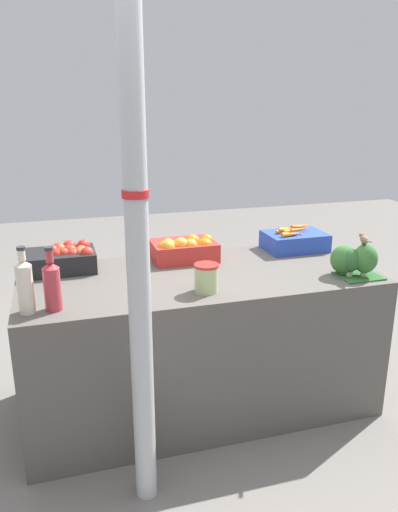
# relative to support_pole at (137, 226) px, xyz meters

# --- Properties ---
(ground_plane) EXTENTS (10.00, 10.00, 0.00)m
(ground_plane) POSITION_rel_support_pole_xyz_m (0.43, 0.62, -1.23)
(ground_plane) COLOR slate
(market_table) EXTENTS (1.88, 0.84, 0.79)m
(market_table) POSITION_rel_support_pole_xyz_m (0.43, 0.62, -0.84)
(market_table) COLOR #56514C
(market_table) RESTS_ON ground_plane
(support_pole) EXTENTS (0.10, 0.10, 2.45)m
(support_pole) POSITION_rel_support_pole_xyz_m (0.00, 0.00, 0.00)
(support_pole) COLOR #B7BABF
(support_pole) RESTS_ON ground_plane
(apple_crate) EXTENTS (0.37, 0.26, 0.15)m
(apple_crate) POSITION_rel_support_pole_xyz_m (-0.26, 0.89, -0.37)
(apple_crate) COLOR black
(apple_crate) RESTS_ON market_table
(orange_crate) EXTENTS (0.37, 0.26, 0.15)m
(orange_crate) POSITION_rel_support_pole_xyz_m (0.41, 0.87, -0.37)
(orange_crate) COLOR red
(orange_crate) RESTS_ON market_table
(carrot_crate) EXTENTS (0.37, 0.27, 0.15)m
(carrot_crate) POSITION_rel_support_pole_xyz_m (1.12, 0.88, -0.38)
(carrot_crate) COLOR #2847B7
(carrot_crate) RESTS_ON market_table
(broccoli_pile) EXTENTS (0.25, 0.21, 0.18)m
(broccoli_pile) POSITION_rel_support_pole_xyz_m (1.18, 0.35, -0.35)
(broccoli_pile) COLOR #2D602D
(broccoli_pile) RESTS_ON market_table
(juice_bottle_cloudy) EXTENTS (0.07, 0.07, 0.30)m
(juice_bottle_cloudy) POSITION_rel_support_pole_xyz_m (-0.44, 0.34, -0.31)
(juice_bottle_cloudy) COLOR beige
(juice_bottle_cloudy) RESTS_ON market_table
(juice_bottle_ruby) EXTENTS (0.08, 0.08, 0.29)m
(juice_bottle_ruby) POSITION_rel_support_pole_xyz_m (-0.33, 0.34, -0.32)
(juice_bottle_ruby) COLOR #B2333D
(juice_bottle_ruby) RESTS_ON market_table
(pickle_jar) EXTENTS (0.12, 0.12, 0.14)m
(pickle_jar) POSITION_rel_support_pole_xyz_m (0.39, 0.36, -0.37)
(pickle_jar) COLOR #B2C684
(pickle_jar) RESTS_ON market_table
(sparrow_bird) EXTENTS (0.05, 0.13, 0.05)m
(sparrow_bird) POSITION_rel_support_pole_xyz_m (1.23, 0.33, -0.24)
(sparrow_bird) COLOR #4C3D2D
(sparrow_bird) RESTS_ON broccoli_pile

